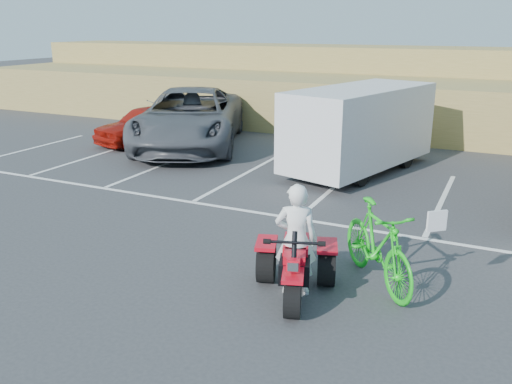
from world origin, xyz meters
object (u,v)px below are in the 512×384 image
at_px(red_car, 147,124).
at_px(cargo_trailer, 360,127).
at_px(green_dirt_bike, 378,245).
at_px(grey_pickup, 190,118).
at_px(quad_atv_green, 348,165).
at_px(rider, 296,240).
at_px(quad_atv_blue, 312,162).
at_px(red_trike_atv, 294,296).

bearing_deg(red_car, cargo_trailer, 12.12).
bearing_deg(green_dirt_bike, red_car, 102.93).
bearing_deg(green_dirt_bike, grey_pickup, 97.20).
height_order(cargo_trailer, quad_atv_green, cargo_trailer).
bearing_deg(cargo_trailer, rider, -66.05).
xyz_separation_m(rider, quad_atv_blue, (-2.62, 8.12, -0.90)).
height_order(green_dirt_bike, grey_pickup, grey_pickup).
bearing_deg(rider, red_car, -61.74).
height_order(rider, cargo_trailer, cargo_trailer).
xyz_separation_m(grey_pickup, quad_atv_blue, (4.63, -0.40, -0.99)).
relative_size(grey_pickup, quad_atv_blue, 4.80).
height_order(green_dirt_bike, cargo_trailer, cargo_trailer).
bearing_deg(quad_atv_blue, cargo_trailer, 1.53).
distance_m(rider, red_car, 12.30).
bearing_deg(grey_pickup, green_dirt_bike, -65.55).
bearing_deg(red_car, quad_atv_green, 16.07).
bearing_deg(quad_atv_green, grey_pickup, 170.78).
relative_size(rider, red_car, 0.46).
xyz_separation_m(green_dirt_bike, cargo_trailer, (-2.17, 6.89, 0.62)).
bearing_deg(quad_atv_green, rider, -86.44).
relative_size(green_dirt_bike, quad_atv_blue, 1.54).
height_order(rider, grey_pickup, grey_pickup).
bearing_deg(quad_atv_blue, rider, -56.66).
relative_size(red_trike_atv, rider, 0.97).
height_order(rider, quad_atv_green, rider).
xyz_separation_m(cargo_trailer, quad_atv_green, (-0.45, 0.55, -1.30)).
xyz_separation_m(red_trike_atv, red_car, (-9.03, 8.54, 0.67)).
relative_size(green_dirt_bike, cargo_trailer, 0.41).
bearing_deg(cargo_trailer, green_dirt_bike, -56.54).
bearing_deg(rider, cargo_trailer, -100.67).
xyz_separation_m(rider, quad_atv_green, (-1.53, 8.29, -0.90)).
relative_size(rider, cargo_trailer, 0.33).
bearing_deg(rider, quad_atv_blue, -90.77).
distance_m(green_dirt_bike, cargo_trailer, 7.25).
bearing_deg(cargo_trailer, red_car, -168.83).
relative_size(rider, quad_atv_green, 1.14).
distance_m(green_dirt_bike, quad_atv_green, 7.92).
bearing_deg(grey_pickup, quad_atv_blue, -27.89).
relative_size(green_dirt_bike, red_car, 0.58).
xyz_separation_m(red_trike_atv, grey_pickup, (-7.30, 8.66, 0.99)).
relative_size(rider, quad_atv_blue, 1.22).
xyz_separation_m(green_dirt_bike, quad_atv_green, (-2.62, 7.45, -0.68)).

